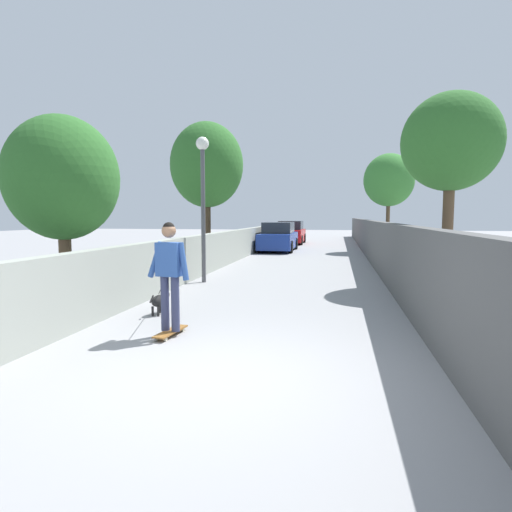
{
  "coord_description": "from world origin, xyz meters",
  "views": [
    {
      "loc": [
        -4.68,
        -1.41,
        1.88
      ],
      "look_at": [
        4.58,
        0.34,
        1.0
      ],
      "focal_mm": 30.35,
      "sensor_mm": 36.0,
      "label": 1
    }
  ],
  "objects_px": {
    "tree_left_mid": "(62,179)",
    "dog": "(160,300)",
    "tree_left_near": "(207,165)",
    "car_far": "(291,233)",
    "lamp_post": "(203,183)",
    "skateboard": "(171,332)",
    "car_near": "(278,238)",
    "tree_right_far": "(389,180)",
    "tree_right_distant": "(451,143)",
    "person_skateboarder": "(169,267)"
  },
  "relations": [
    {
      "from": "tree_left_mid",
      "to": "dog",
      "type": "bearing_deg",
      "value": -91.03
    },
    {
      "from": "tree_left_near",
      "to": "dog",
      "type": "bearing_deg",
      "value": -168.02
    },
    {
      "from": "car_far",
      "to": "dog",
      "type": "bearing_deg",
      "value": 179.48
    },
    {
      "from": "tree_left_near",
      "to": "lamp_post",
      "type": "height_order",
      "value": "tree_left_near"
    },
    {
      "from": "tree_left_mid",
      "to": "skateboard",
      "type": "bearing_deg",
      "value": -117.17
    },
    {
      "from": "tree_left_near",
      "to": "lamp_post",
      "type": "bearing_deg",
      "value": -163.95
    },
    {
      "from": "car_near",
      "to": "tree_left_near",
      "type": "bearing_deg",
      "value": 156.34
    },
    {
      "from": "tree_right_far",
      "to": "car_near",
      "type": "bearing_deg",
      "value": 96.89
    },
    {
      "from": "tree_left_near",
      "to": "tree_left_mid",
      "type": "distance_m",
      "value": 10.1
    },
    {
      "from": "dog",
      "to": "car_far",
      "type": "relative_size",
      "value": 0.41
    },
    {
      "from": "tree_right_distant",
      "to": "car_far",
      "type": "distance_m",
      "value": 18.34
    },
    {
      "from": "lamp_post",
      "to": "dog",
      "type": "xyz_separation_m",
      "value": [
        -4.04,
        -0.4,
        -2.52
      ]
    },
    {
      "from": "skateboard",
      "to": "car_near",
      "type": "relative_size",
      "value": 0.19
    },
    {
      "from": "tree_right_distant",
      "to": "dog",
      "type": "distance_m",
      "value": 8.41
    },
    {
      "from": "tree_right_distant",
      "to": "lamp_post",
      "type": "relative_size",
      "value": 1.25
    },
    {
      "from": "tree_right_far",
      "to": "skateboard",
      "type": "relative_size",
      "value": 6.25
    },
    {
      "from": "tree_right_far",
      "to": "tree_right_distant",
      "type": "xyz_separation_m",
      "value": [
        -11.5,
        -0.27,
        0.03
      ]
    },
    {
      "from": "skateboard",
      "to": "dog",
      "type": "distance_m",
      "value": 1.59
    },
    {
      "from": "car_near",
      "to": "lamp_post",
      "type": "bearing_deg",
      "value": 176.96
    },
    {
      "from": "person_skateboarder",
      "to": "car_near",
      "type": "height_order",
      "value": "person_skateboarder"
    },
    {
      "from": "lamp_post",
      "to": "person_skateboarder",
      "type": "xyz_separation_m",
      "value": [
        -5.42,
        -1.17,
        -1.71
      ]
    },
    {
      "from": "skateboard",
      "to": "lamp_post",
      "type": "bearing_deg",
      "value": 12.18
    },
    {
      "from": "tree_left_near",
      "to": "person_skateboarder",
      "type": "relative_size",
      "value": 3.41
    },
    {
      "from": "tree_left_mid",
      "to": "car_near",
      "type": "height_order",
      "value": "tree_left_mid"
    },
    {
      "from": "tree_left_near",
      "to": "tree_right_distant",
      "type": "height_order",
      "value": "tree_left_near"
    },
    {
      "from": "tree_left_mid",
      "to": "dog",
      "type": "height_order",
      "value": "tree_left_mid"
    },
    {
      "from": "dog",
      "to": "tree_right_far",
      "type": "bearing_deg",
      "value": -20.19
    },
    {
      "from": "tree_right_far",
      "to": "dog",
      "type": "relative_size",
      "value": 3.02
    },
    {
      "from": "tree_left_near",
      "to": "car_far",
      "type": "height_order",
      "value": "tree_left_near"
    },
    {
      "from": "tree_right_far",
      "to": "dog",
      "type": "bearing_deg",
      "value": 159.81
    },
    {
      "from": "lamp_post",
      "to": "car_near",
      "type": "distance_m",
      "value": 11.52
    },
    {
      "from": "tree_left_mid",
      "to": "lamp_post",
      "type": "relative_size",
      "value": 0.94
    },
    {
      "from": "tree_right_far",
      "to": "car_far",
      "type": "distance_m",
      "value": 8.52
    },
    {
      "from": "tree_right_far",
      "to": "skateboard",
      "type": "distance_m",
      "value": 18.52
    },
    {
      "from": "lamp_post",
      "to": "car_near",
      "type": "xyz_separation_m",
      "value": [
        11.31,
        -0.6,
        -2.08
      ]
    },
    {
      "from": "skateboard",
      "to": "dog",
      "type": "height_order",
      "value": "dog"
    },
    {
      "from": "lamp_post",
      "to": "person_skateboarder",
      "type": "bearing_deg",
      "value": -167.82
    },
    {
      "from": "lamp_post",
      "to": "skateboard",
      "type": "distance_m",
      "value": 6.18
    },
    {
      "from": "skateboard",
      "to": "tree_left_near",
      "type": "bearing_deg",
      "value": 14.23
    },
    {
      "from": "skateboard",
      "to": "tree_right_far",
      "type": "bearing_deg",
      "value": -16.42
    },
    {
      "from": "tree_right_far",
      "to": "lamp_post",
      "type": "xyz_separation_m",
      "value": [
        -12.0,
        6.3,
        -0.93
      ]
    },
    {
      "from": "lamp_post",
      "to": "tree_right_far",
      "type": "bearing_deg",
      "value": -27.7
    },
    {
      "from": "dog",
      "to": "tree_right_distant",
      "type": "bearing_deg",
      "value": -53.67
    },
    {
      "from": "tree_left_mid",
      "to": "person_skateboarder",
      "type": "height_order",
      "value": "tree_left_mid"
    },
    {
      "from": "tree_right_far",
      "to": "dog",
      "type": "xyz_separation_m",
      "value": [
        -16.04,
        5.9,
        -3.46
      ]
    },
    {
      "from": "person_skateboarder",
      "to": "dog",
      "type": "distance_m",
      "value": 1.77
    },
    {
      "from": "dog",
      "to": "person_skateboarder",
      "type": "bearing_deg",
      "value": -150.99
    },
    {
      "from": "lamp_post",
      "to": "dog",
      "type": "distance_m",
      "value": 4.78
    },
    {
      "from": "lamp_post",
      "to": "car_far",
      "type": "height_order",
      "value": "lamp_post"
    },
    {
      "from": "tree_left_mid",
      "to": "tree_right_far",
      "type": "height_order",
      "value": "tree_right_far"
    }
  ]
}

